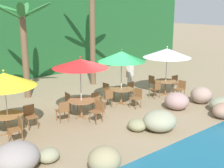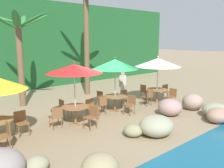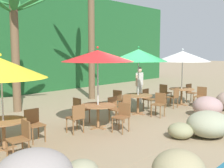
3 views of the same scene
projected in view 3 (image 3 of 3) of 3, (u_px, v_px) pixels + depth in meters
name	position (u px, v px, depth m)	size (l,w,h in m)	color
ground_plane	(125.00, 120.00, 9.87)	(120.00, 120.00, 0.00)	#937F60
terrace_deck	(125.00, 120.00, 9.87)	(18.00, 5.20, 0.01)	#937F60
foliage_backdrop	(2.00, 40.00, 15.59)	(28.00, 2.40, 6.00)	#1E5628
rock_seawall	(187.00, 131.00, 7.18)	(16.33, 3.33, 0.97)	gray
umbrella_yellow	(1.00, 68.00, 6.69)	(2.20, 2.20, 2.36)	silver
dining_table_yellow	(3.00, 125.00, 6.86)	(1.10, 1.10, 0.74)	olive
chair_yellow_seaward	(34.00, 123.00, 7.51)	(0.45, 0.46, 0.87)	brown
chair_yellow_right	(21.00, 137.00, 6.29)	(0.47, 0.46, 0.87)	brown
umbrella_red	(98.00, 56.00, 8.61)	(2.24, 2.24, 2.56)	silver
dining_table_red	(98.00, 109.00, 8.81)	(1.10, 1.10, 0.74)	olive
chair_red_seaward	(115.00, 108.00, 9.48)	(0.43, 0.44, 0.87)	brown
chair_red_inland	(80.00, 108.00, 9.38)	(0.46, 0.45, 0.87)	brown
chair_red_left	(77.00, 117.00, 8.21)	(0.47, 0.48, 0.87)	brown
chair_red_right	(122.00, 115.00, 8.41)	(0.48, 0.48, 0.87)	brown
umbrella_green	(138.00, 55.00, 10.58)	(2.18, 2.18, 2.60)	silver
dining_table_green	(138.00, 98.00, 10.78)	(1.10, 1.10, 0.74)	olive
chair_green_seaward	(148.00, 98.00, 11.50)	(0.44, 0.45, 0.87)	brown
chair_green_inland	(119.00, 99.00, 11.25)	(0.45, 0.45, 0.87)	brown
chair_green_left	(124.00, 104.00, 10.14)	(0.44, 0.45, 0.87)	brown
chair_green_right	(159.00, 103.00, 10.38)	(0.48, 0.47, 0.87)	brown
umbrella_white	(183.00, 56.00, 12.39)	(2.42, 2.42, 2.53)	silver
dining_table_white	(182.00, 91.00, 12.57)	(1.10, 1.10, 0.74)	olive
chair_white_seaward	(191.00, 92.00, 13.21)	(0.46, 0.47, 0.87)	brown
chair_white_inland	(165.00, 92.00, 13.13)	(0.45, 0.45, 0.87)	brown
chair_white_left	(174.00, 96.00, 11.89)	(0.43, 0.44, 0.87)	brown
chair_white_right	(201.00, 95.00, 12.14)	(0.46, 0.46, 0.87)	brown
palm_tree_second	(15.00, 30.00, 10.93)	(3.15, 2.95, 4.70)	brown
palm_tree_third	(91.00, 10.00, 13.79)	(3.59, 3.36, 6.48)	brown
waiter_in_white	(139.00, 83.00, 12.76)	(0.52, 0.25, 1.70)	white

